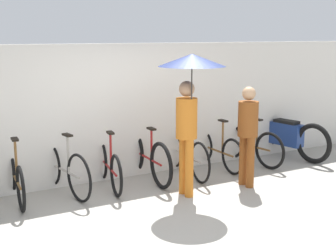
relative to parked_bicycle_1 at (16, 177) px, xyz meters
name	(u,v)px	position (x,y,z in m)	size (l,w,h in m)	color
ground_plane	(186,221)	(1.79, -1.88, -0.35)	(30.00, 30.00, 0.00)	#9E998E
back_wall	(118,112)	(1.79, 0.33, 0.78)	(13.95, 0.12, 2.27)	silver
parked_bicycle_1	(16,177)	(0.00, 0.00, 0.00)	(0.44, 1.61, 1.06)	black
parked_bicycle_2	(64,169)	(0.71, -0.02, 0.03)	(0.45, 1.70, 0.99)	black
parked_bicycle_3	(109,165)	(1.43, -0.07, 0.00)	(0.44, 1.62, 1.11)	black
parked_bicycle_4	(147,157)	(2.14, -0.01, 0.04)	(0.44, 1.85, 0.97)	black
parked_bicycle_5	(186,154)	(2.86, -0.10, 0.02)	(0.44, 1.73, 1.07)	black
parked_bicycle_6	(217,149)	(3.57, -0.01, 0.00)	(0.44, 1.61, 1.03)	black
parked_bicycle_7	(249,145)	(4.29, -0.06, 0.01)	(0.44, 1.66, 0.98)	black
pedestrian_leading	(190,87)	(2.31, -1.10, 1.31)	(0.98, 0.98, 2.15)	#C66B1E
pedestrian_center	(248,129)	(3.39, -1.10, 0.59)	(0.32, 0.32, 1.61)	brown
motorcycle	(286,136)	(5.23, -0.03, 0.08)	(0.62, 2.03, 0.95)	black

